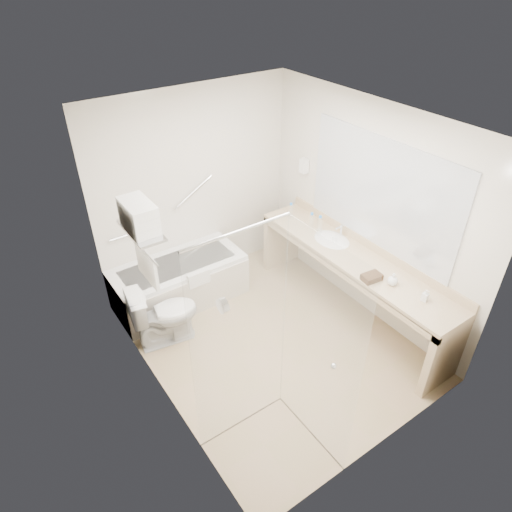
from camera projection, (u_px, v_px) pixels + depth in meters
floor at (271, 340)px, 5.19m from camera, size 3.20×3.20×0.00m
ceiling at (277, 124)px, 3.78m from camera, size 2.60×3.20×0.10m
wall_back at (195, 190)px, 5.57m from camera, size 2.60×0.10×2.50m
wall_front at (401, 347)px, 3.40m from camera, size 2.60×0.10×2.50m
wall_left at (151, 298)px, 3.87m from camera, size 0.10×3.20×2.50m
wall_right at (367, 213)px, 5.10m from camera, size 0.10×3.20×2.50m
bathtub at (180, 282)px, 5.64m from camera, size 1.60×0.73×0.59m
grab_bar_short at (126, 235)px, 5.26m from camera, size 0.40×0.03×0.03m
grab_bar_long at (193, 192)px, 5.52m from camera, size 0.53×0.03×0.33m
shower_enclosure at (278, 345)px, 3.67m from camera, size 0.96×0.91×2.11m
towel_shelf at (140, 225)px, 3.89m from camera, size 0.24×0.55×0.81m
vanity_counter at (352, 271)px, 5.21m from camera, size 0.55×2.70×0.95m
sink at (332, 242)px, 5.39m from camera, size 0.40×0.52×0.14m
faucet at (341, 230)px, 5.40m from camera, size 0.03×0.03×0.14m
mirror at (380, 194)px, 4.82m from camera, size 0.02×2.00×1.20m
hairdryer_unit at (304, 166)px, 5.67m from camera, size 0.08×0.10×0.18m
toilet at (164, 315)px, 5.01m from camera, size 0.80×0.53×0.73m
amenity_basket at (372, 277)px, 4.72m from camera, size 0.22×0.16×0.07m
soap_bottle_a at (425, 298)px, 4.44m from camera, size 0.08×0.14×0.06m
soap_bottle_b at (393, 280)px, 4.64m from camera, size 0.11×0.14×0.11m
water_bottle_left at (320, 224)px, 5.49m from camera, size 0.06×0.06×0.21m
water_bottle_mid at (291, 211)px, 5.77m from camera, size 0.06×0.06×0.20m
water_bottle_right at (311, 221)px, 5.56m from camera, size 0.06×0.06×0.20m
drinking_glass_near at (319, 233)px, 5.42m from camera, size 0.07×0.07×0.08m
drinking_glass_far at (334, 240)px, 5.28m from camera, size 0.07×0.07×0.08m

